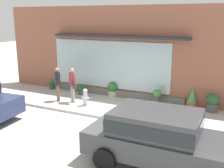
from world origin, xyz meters
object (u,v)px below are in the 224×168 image
(pedestrian_passerby, at_px, (58,82))
(potted_plant_corner_tall, at_px, (192,98))
(potted_plant_by_entrance, at_px, (81,89))
(potted_plant_window_left, at_px, (212,102))
(pedestrian_with_handbag, at_px, (73,83))
(parked_car_dark_gray, at_px, (159,135))
(fire_hydrant, at_px, (85,98))
(potted_plant_window_center, at_px, (157,95))
(potted_plant_window_right, at_px, (113,89))
(potted_plant_low_front, at_px, (52,84))

(pedestrian_passerby, xyz_separation_m, potted_plant_corner_tall, (6.21, 1.96, -0.57))
(pedestrian_passerby, bearing_deg, potted_plant_by_entrance, -64.02)
(potted_plant_window_left, bearing_deg, potted_plant_by_entrance, -178.97)
(potted_plant_window_left, bearing_deg, pedestrian_with_handbag, -166.50)
(pedestrian_passerby, relative_size, potted_plant_window_left, 2.03)
(parked_car_dark_gray, height_order, potted_plant_corner_tall, parked_car_dark_gray)
(pedestrian_passerby, bearing_deg, potted_plant_corner_tall, -122.62)
(potted_plant_corner_tall, bearing_deg, fire_hydrant, -156.28)
(potted_plant_corner_tall, bearing_deg, potted_plant_window_left, -18.08)
(potted_plant_window_center, height_order, potted_plant_corner_tall, potted_plant_corner_tall)
(pedestrian_passerby, relative_size, potted_plant_corner_tall, 1.85)
(pedestrian_with_handbag, distance_m, potted_plant_window_right, 2.33)
(fire_hydrant, distance_m, potted_plant_window_left, 5.80)
(pedestrian_passerby, relative_size, potted_plant_window_center, 2.23)
(pedestrian_passerby, distance_m, parked_car_dark_gray, 7.30)
(pedestrian_with_handbag, relative_size, potted_plant_window_center, 2.25)
(parked_car_dark_gray, relative_size, potted_plant_corner_tall, 4.69)
(fire_hydrant, distance_m, parked_car_dark_gray, 5.95)
(potted_plant_low_front, bearing_deg, potted_plant_window_right, 3.31)
(potted_plant_window_center, xyz_separation_m, potted_plant_corner_tall, (1.59, 0.34, -0.02))
(fire_hydrant, height_order, parked_car_dark_gray, parked_car_dark_gray)
(potted_plant_window_center, bearing_deg, fire_hydrant, -150.84)
(parked_car_dark_gray, relative_size, potted_plant_window_left, 5.15)
(pedestrian_passerby, xyz_separation_m, potted_plant_low_front, (-1.75, 1.74, -0.72))
(pedestrian_with_handbag, xyz_separation_m, potted_plant_window_right, (1.29, 1.84, -0.60))
(potted_plant_window_right, height_order, potted_plant_low_front, potted_plant_window_right)
(parked_car_dark_gray, xyz_separation_m, potted_plant_window_center, (-1.65, 5.35, -0.45))
(pedestrian_with_handbag, distance_m, potted_plant_low_front, 3.10)
(pedestrian_passerby, relative_size, parked_car_dark_gray, 0.39)
(parked_car_dark_gray, distance_m, potted_plant_window_center, 5.62)
(potted_plant_window_right, bearing_deg, potted_plant_corner_tall, -0.09)
(pedestrian_passerby, bearing_deg, parked_car_dark_gray, -170.94)
(pedestrian_passerby, bearing_deg, potted_plant_window_left, -127.12)
(parked_car_dark_gray, relative_size, potted_plant_low_front, 7.66)
(potted_plant_low_front, distance_m, potted_plant_corner_tall, 7.97)
(potted_plant_by_entrance, bearing_deg, fire_hydrant, -52.14)
(potted_plant_window_right, xyz_separation_m, potted_plant_low_front, (-3.84, -0.22, -0.12))
(potted_plant_window_left, distance_m, potted_plant_corner_tall, 0.99)
(pedestrian_passerby, height_order, potted_plant_window_left, pedestrian_passerby)
(pedestrian_with_handbag, xyz_separation_m, potted_plant_corner_tall, (5.42, 1.83, -0.58))
(potted_plant_window_right, xyz_separation_m, potted_plant_by_entrance, (-1.71, -0.43, -0.12))
(potted_plant_window_left, xyz_separation_m, potted_plant_window_center, (-2.53, -0.04, 0.01))
(fire_hydrant, distance_m, potted_plant_corner_tall, 5.02)
(pedestrian_passerby, bearing_deg, potted_plant_window_right, -96.86)
(parked_car_dark_gray, bearing_deg, potted_plant_window_left, 80.77)
(potted_plant_window_center, bearing_deg, pedestrian_passerby, -160.73)
(pedestrian_passerby, xyz_separation_m, potted_plant_window_right, (2.09, 1.96, -0.59))
(potted_plant_by_entrance, xyz_separation_m, potted_plant_corner_tall, (5.84, 0.43, 0.15))
(pedestrian_with_handbag, bearing_deg, potted_plant_low_front, 179.07)
(potted_plant_low_front, distance_m, potted_plant_window_center, 6.38)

